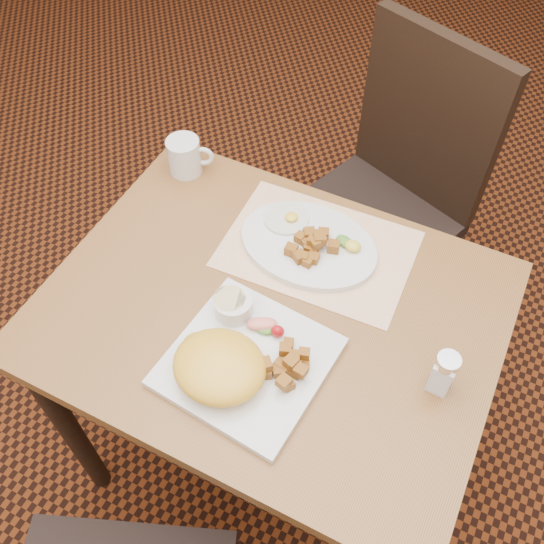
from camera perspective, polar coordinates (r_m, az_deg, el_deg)
The scene contains 15 objects.
ground at distance 1.89m, azimuth -0.08°, elevation -16.24°, with size 8.00×8.00×0.00m, color black.
table at distance 1.31m, azimuth -0.11°, elevation -6.02°, with size 0.90×0.70×0.75m.
chair_far at distance 1.77m, azimuth 11.08°, elevation 7.70°, with size 0.54×0.55×0.97m.
placemat at distance 1.31m, azimuth 4.35°, elevation 2.16°, with size 0.40×0.28×0.00m, color white.
plate_square at distance 1.15m, azimuth -2.28°, elevation -8.45°, with size 0.28×0.28×0.02m, color silver.
plate_oval at distance 1.31m, azimuth 3.44°, elevation 2.58°, with size 0.30×0.23×0.02m, color silver, non-canonical shape.
hollandaise_mound at distance 1.10m, azimuth -5.04°, elevation -8.83°, with size 0.18×0.16×0.06m.
ramekin at distance 1.18m, azimuth -3.69°, elevation -3.11°, with size 0.08×0.08×0.04m.
garnish_sq at distance 1.17m, azimuth -0.57°, elevation -5.14°, with size 0.08×0.06×0.03m.
fried_egg at distance 1.34m, azimuth 1.42°, elevation 5.12°, with size 0.10×0.10×0.02m.
garnish_ov at distance 1.30m, azimuth 7.30°, elevation 2.63°, with size 0.06×0.04×0.02m.
salt_shaker at distance 1.13m, azimuth 15.83°, elevation -9.09°, with size 0.04×0.04×0.10m.
coffee_mug at distance 1.47m, azimuth -8.16°, elevation 10.75°, with size 0.11×0.08×0.09m.
home_fries_sq at distance 1.12m, azimuth 1.57°, elevation -8.70°, with size 0.09×0.11×0.04m.
home_fries_ov at distance 1.28m, azimuth 3.77°, elevation 2.56°, with size 0.10×0.11×0.04m.
Camera 1 is at (0.31, -0.61, 1.76)m, focal length 40.00 mm.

